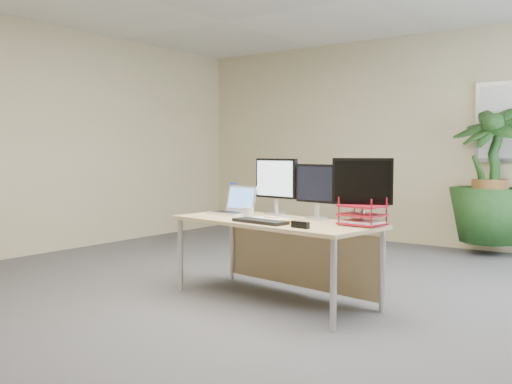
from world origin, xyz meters
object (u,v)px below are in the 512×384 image
Objects in this scene: floor_plant at (490,191)px; monitor_left at (276,183)px; desk at (282,236)px; laptop at (234,207)px; monitor_right at (317,188)px.

floor_plant reaches higher than monitor_left.
laptop is at bearing 169.92° from desk.
laptop is at bearing -115.74° from floor_plant.
monitor_left is at bearing 14.47° from laptop.
laptop is (-1.42, -2.95, -0.03)m from floor_plant.
floor_plant is at bearing 74.36° from desk.
floor_plant is (0.86, 3.06, 0.23)m from desk.
monitor_left reaches higher than monitor_right.
monitor_left is at bearing 172.24° from monitor_right.
monitor_left is at bearing 133.72° from desk.
desk is 1.19× the size of floor_plant.
laptop is (-0.38, -0.10, -0.22)m from monitor_left.
laptop is (-0.57, 0.10, 0.20)m from desk.
floor_plant is at bearing 64.26° from laptop.
floor_plant is 2.98m from monitor_right.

